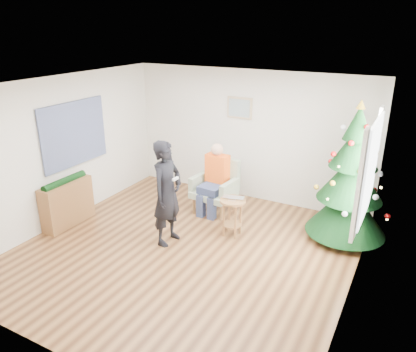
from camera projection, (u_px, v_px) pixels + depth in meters
The scene contains 19 objects.
floor at pixel (185, 251), 6.47m from camera, with size 5.00×5.00×0.00m, color brown.
ceiling at pixel (181, 86), 5.55m from camera, with size 5.00×5.00×0.00m, color white.
wall_back at pixel (249, 136), 8.07m from camera, with size 5.00×5.00×0.00m, color silver.
wall_front at pixel (49, 255), 3.95m from camera, with size 5.00×5.00×0.00m, color silver.
wall_left at pixel (62, 151), 7.12m from camera, with size 5.00×5.00×0.00m, color silver.
wall_right at pixel (359, 209), 4.90m from camera, with size 5.00×5.00×0.00m, color silver.
window_panel at pixel (370, 169), 5.67m from camera, with size 0.04×1.30×1.40m, color white.
curtains at pixel (368, 169), 5.68m from camera, with size 0.05×1.75×1.50m.
christmas_tree at pixel (351, 180), 6.49m from camera, with size 1.30×1.30×2.35m.
stool at pixel (232, 217), 6.85m from camera, with size 0.44×0.44×0.66m.
laptop at pixel (233, 199), 6.74m from camera, with size 0.36×0.23×0.03m, color silver.
armchair at pixel (216, 192), 7.74m from camera, with size 0.84×0.77×1.01m.
seated_person at pixel (214, 178), 7.59m from camera, with size 0.45×0.65×1.33m.
standing_man at pixel (167, 193), 6.47m from camera, with size 0.63×0.41×1.73m, color black.
game_controller at pixel (175, 179), 6.26m from camera, with size 0.04×0.13×0.04m, color white.
console at pixel (67, 203), 7.21m from camera, with size 0.30×1.00×0.80m, color brown.
garland at pixel (64, 182), 7.06m from camera, with size 0.14×0.14×0.90m, color black.
tapestry at pixel (74, 134), 7.26m from camera, with size 0.03×1.50×1.15m, color black.
framed_picture at pixel (240, 108), 7.93m from camera, with size 0.52×0.05×0.42m.
Camera 1 is at (2.99, -4.78, 3.42)m, focal length 35.00 mm.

